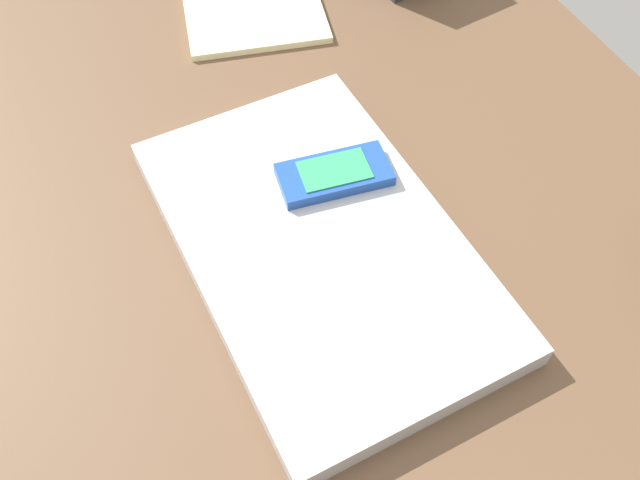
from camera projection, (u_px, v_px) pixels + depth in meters
desk_surface at (331, 249)px, 63.74cm from camera, size 120.00×80.00×3.00cm
laptop_closed at (320, 245)px, 60.66cm from camera, size 37.23×24.39×2.46cm
cell_phone_on_laptop at (334, 174)px, 63.07cm from camera, size 6.07×10.75×1.27cm
notepad at (255, 18)px, 80.77cm from camera, size 14.88×18.19×0.80cm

